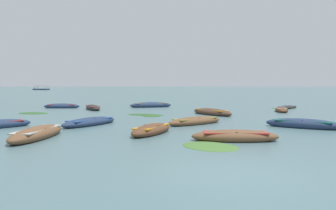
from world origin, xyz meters
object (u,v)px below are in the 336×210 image
rowboat_3 (151,105)px  rowboat_5 (93,108)px  rowboat_0 (90,122)px  rowboat_12 (303,124)px  rowboat_8 (62,106)px  rowboat_10 (235,136)px  rowboat_1 (287,107)px  rowboat_6 (152,130)px  rowboat_13 (212,112)px  rowboat_9 (37,133)px  rowboat_4 (281,110)px  rowboat_11 (195,121)px  ferry_0 (41,89)px

rowboat_3 → rowboat_5: bearing=-143.5°
rowboat_0 → rowboat_12: bearing=-2.8°
rowboat_8 → rowboat_10: bearing=-51.9°
rowboat_1 → rowboat_5: rowboat_5 is taller
rowboat_0 → rowboat_6: rowboat_6 is taller
rowboat_1 → rowboat_3: size_ratio=0.65×
rowboat_12 → rowboat_1: bearing=75.6°
rowboat_0 → rowboat_1: bearing=41.7°
rowboat_3 → rowboat_8: 8.94m
rowboat_0 → rowboat_10: rowboat_10 is taller
rowboat_3 → rowboat_12: size_ratio=1.16×
rowboat_5 → rowboat_13: size_ratio=0.91×
rowboat_5 → rowboat_1: bearing=6.7°
rowboat_3 → rowboat_13: 9.97m
rowboat_9 → rowboat_12: (12.49, 3.94, -0.00)m
rowboat_3 → rowboat_8: size_ratio=1.25×
rowboat_4 → rowboat_11: rowboat_11 is taller
rowboat_6 → rowboat_4: bearing=52.9°
rowboat_4 → rowboat_1: bearing=65.7°
rowboat_8 → ferry_0: (-65.08, 136.17, 0.27)m
rowboat_1 → rowboat_12: (-3.65, -14.17, 0.06)m
rowboat_8 → rowboat_11: rowboat_8 is taller
rowboat_5 → rowboat_6: rowboat_5 is taller
rowboat_3 → rowboat_10: rowboat_3 is taller
rowboat_8 → rowboat_5: bearing=-29.5°
rowboat_3 → rowboat_9: size_ratio=1.10×
rowboat_1 → rowboat_13: size_ratio=0.70×
rowboat_4 → rowboat_13: bearing=-153.1°
rowboat_8 → rowboat_13: 15.88m
rowboat_0 → rowboat_3: size_ratio=0.91×
rowboat_8 → rowboat_10: (14.35, -18.27, -0.00)m
rowboat_13 → rowboat_6: bearing=-110.2°
rowboat_0 → rowboat_3: rowboat_3 is taller
rowboat_3 → rowboat_0: bearing=-96.9°
rowboat_9 → rowboat_10: rowboat_9 is taller
rowboat_12 → rowboat_4: bearing=79.1°
rowboat_12 → rowboat_13: 8.54m
rowboat_0 → rowboat_3: (1.83, 15.13, 0.04)m
rowboat_4 → rowboat_11: (-7.68, -9.25, 0.01)m
rowboat_11 → ferry_0: 168.14m
ferry_0 → rowboat_10: bearing=-62.8°
rowboat_3 → ferry_0: (-73.88, 134.59, 0.24)m
rowboat_4 → rowboat_10: (-6.26, -14.74, 0.01)m
rowboat_9 → ferry_0: size_ratio=0.45×
rowboat_8 → rowboat_9: 19.06m
rowboat_6 → rowboat_1: bearing=55.4°
rowboat_0 → rowboat_5: (-3.19, 11.42, 0.01)m
rowboat_0 → ferry_0: 166.16m
rowboat_5 → ferry_0: (-68.87, 138.31, 0.26)m
rowboat_1 → rowboat_12: rowboat_12 is taller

